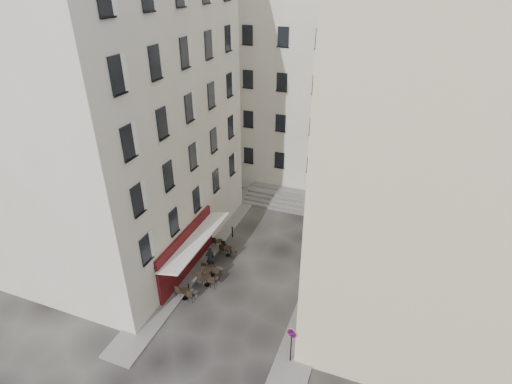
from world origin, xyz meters
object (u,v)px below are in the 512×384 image
at_px(no_parking_sign, 291,339).
at_px(bistro_table_a, 185,293).
at_px(pedestrian, 210,258).
at_px(bistro_table_b, 207,279).

xyz_separation_m(no_parking_sign, bistro_table_a, (-7.63, 2.19, -1.27)).
bearing_deg(bistro_table_a, no_parking_sign, -16.02).
relative_size(bistro_table_a, pedestrian, 0.78).
relative_size(no_parking_sign, pedestrian, 1.45).
relative_size(no_parking_sign, bistro_table_b, 1.77).
distance_m(no_parking_sign, bistro_table_a, 8.04).
bearing_deg(no_parking_sign, pedestrian, 160.30).
bearing_deg(bistro_table_b, no_parking_sign, -29.12).
distance_m(no_parking_sign, bistro_table_b, 7.99).
height_order(bistro_table_a, pedestrian, pedestrian).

